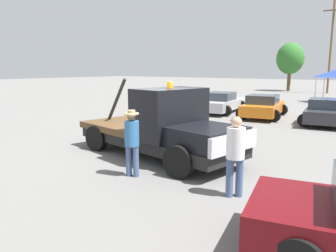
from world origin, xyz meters
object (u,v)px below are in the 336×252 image
at_px(person_at_hood, 132,138).
at_px(parked_car_silver, 221,103).
at_px(utility_pole, 331,44).
at_px(parked_car_orange, 263,107).
at_px(person_near_truck, 235,151).
at_px(tree_center, 290,59).
at_px(parked_car_skyblue, 179,100).
at_px(parked_car_charcoal, 327,112).
at_px(tow_truck, 164,129).

distance_m(person_at_hood, parked_car_silver, 13.59).
bearing_deg(utility_pole, person_at_hood, -87.14).
distance_m(parked_car_silver, utility_pole, 22.89).
height_order(person_at_hood, utility_pole, utility_pole).
relative_size(parked_car_silver, parked_car_orange, 1.10).
bearing_deg(parked_car_silver, utility_pole, -14.17).
height_order(person_near_truck, tree_center, tree_center).
bearing_deg(parked_car_silver, tree_center, -2.15).
height_order(parked_car_silver, tree_center, tree_center).
xyz_separation_m(person_at_hood, parked_car_orange, (-1.01, 12.43, -0.41)).
height_order(person_near_truck, person_at_hood, person_near_truck).
relative_size(parked_car_skyblue, parked_car_orange, 1.04).
xyz_separation_m(person_near_truck, parked_car_silver, (-6.83, 12.67, -0.41)).
bearing_deg(tree_center, parked_car_orange, -77.03).
height_order(person_near_truck, parked_car_charcoal, person_near_truck).
xyz_separation_m(tow_truck, parked_car_skyblue, (-6.69, 10.68, -0.31)).
distance_m(person_near_truck, person_at_hood, 2.82).
bearing_deg(tree_center, person_at_hood, -79.80).
relative_size(person_near_truck, tree_center, 0.30).
height_order(parked_car_skyblue, tree_center, tree_center).
xyz_separation_m(person_at_hood, tree_center, (-6.62, 36.77, 2.99)).
bearing_deg(parked_car_silver, tow_truck, -170.24).
xyz_separation_m(tow_truck, person_near_truck, (3.22, -1.64, 0.10)).
bearing_deg(parked_car_skyblue, parked_car_charcoal, -85.85).
distance_m(tow_truck, person_near_truck, 3.62).
bearing_deg(parked_car_orange, tow_truck, 173.82).
bearing_deg(parked_car_charcoal, parked_car_silver, 73.66).
bearing_deg(parked_car_charcoal, parked_car_orange, 75.36).
relative_size(parked_car_skyblue, tree_center, 0.79).
height_order(parked_car_skyblue, parked_car_orange, same).
height_order(tow_truck, utility_pole, utility_pole).
bearing_deg(parked_car_orange, parked_car_charcoal, -105.93).
bearing_deg(parked_car_charcoal, utility_pole, 2.29).
distance_m(person_near_truck, parked_car_silver, 14.40).
bearing_deg(parked_car_skyblue, person_at_hood, -142.93).
bearing_deg(person_at_hood, parked_car_orange, -12.28).
relative_size(tow_truck, parked_car_charcoal, 1.45).
bearing_deg(parked_car_charcoal, tow_truck, 155.75).
bearing_deg(parked_car_silver, parked_car_orange, -108.53).
bearing_deg(parked_car_skyblue, person_near_truck, -133.49).
distance_m(parked_car_charcoal, utility_pole, 24.07).
xyz_separation_m(person_near_truck, parked_car_orange, (-3.81, 12.13, -0.41)).
relative_size(person_near_truck, parked_car_silver, 0.36).
bearing_deg(person_near_truck, parked_car_orange, -24.40).
relative_size(person_at_hood, parked_car_silver, 0.36).
distance_m(tow_truck, utility_pole, 33.61).
relative_size(person_near_truck, parked_car_charcoal, 0.41).
bearing_deg(parked_car_silver, parked_car_skyblue, 88.02).
height_order(tow_truck, parked_car_charcoal, tow_truck).
height_order(tow_truck, parked_car_skyblue, tow_truck).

